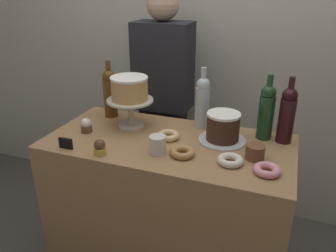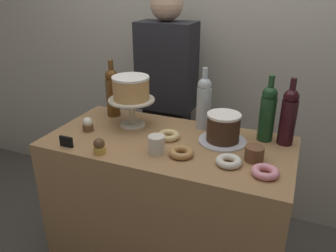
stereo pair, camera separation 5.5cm
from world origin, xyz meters
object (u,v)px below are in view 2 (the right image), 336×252
Objects in this scene: cookie_stack at (254,154)px; barista_figure at (167,108)px; chocolate_round_cake at (223,127)px; price_sign_chalkboard at (66,142)px; cupcake_vanilla at (88,125)px; cupcake_chocolate at (99,146)px; cake_stand_pedestal at (132,108)px; donut_pink at (265,172)px; coffee_cup_ceramic at (157,145)px; white_layer_cake at (131,88)px; donut_sugar at (229,161)px; wine_bottle_dark_red at (288,116)px; wine_bottle_amber at (112,92)px; wine_bottle_green at (268,112)px; donut_glazed at (169,136)px; wine_bottle_clear at (204,102)px; donut_maple at (181,153)px.

barista_figure is (-0.67, 0.61, -0.09)m from cookie_stack.
price_sign_chalkboard is at bearing -153.55° from chocolate_round_cake.
cupcake_chocolate is (0.20, -0.19, 0.00)m from cupcake_vanilla.
donut_pink is at bearing -18.22° from cake_stand_pedestal.
coffee_cup_ceramic is at bearing 179.26° from donut_pink.
cupcake_vanilla is at bearing -141.25° from white_layer_cake.
cookie_stack is (0.09, 0.08, 0.02)m from donut_sugar.
wine_bottle_dark_red is at bearing 14.02° from cupcake_vanilla.
chocolate_round_cake is 0.50× the size of wine_bottle_amber.
coffee_cup_ceramic reaches higher than donut_pink.
cake_stand_pedestal is 0.75× the size of wine_bottle_green.
cupcake_chocolate is 0.35m from donut_glazed.
wine_bottle_dark_red is at bearing 64.12° from cookie_stack.
cupcake_chocolate is at bearing -157.03° from coffee_cup_ceramic.
wine_bottle_dark_red is at bearing -4.17° from wine_bottle_clear.
donut_pink is (0.72, 0.10, -0.02)m from cupcake_chocolate.
wine_bottle_green is at bearing 0.31° from wine_bottle_amber.
chocolate_round_cake is 0.23m from donut_sugar.
wine_bottle_clear is 2.91× the size of donut_sugar.
price_sign_chalkboard reaches higher than donut_pink.
wine_bottle_clear reaches higher than donut_maple.
wine_bottle_green is 0.47m from donut_maple.
wine_bottle_clear reaches higher than cupcake_chocolate.
wine_bottle_amber reaches higher than cake_stand_pedestal.
donut_sugar is at bearing -108.83° from wine_bottle_green.
wine_bottle_clear is (0.36, 0.12, -0.07)m from white_layer_cake.
donut_maple is at bearing -7.23° from cupcake_vanilla.
donut_glazed is 0.49m from price_sign_chalkboard.
cupcake_vanilla is at bearing 168.66° from coffee_cup_ceramic.
cupcake_chocolate reaches higher than cookie_stack.
cake_stand_pedestal is at bearing 136.84° from coffee_cup_ceramic.
cupcake_vanilla is 0.66× the size of donut_pink.
wine_bottle_dark_red is 0.28m from cookie_stack.
wine_bottle_dark_red is at bearing 19.80° from chocolate_round_cake.
wine_bottle_green is 3.83× the size of coffee_cup_ceramic.
price_sign_chalkboard reaches higher than donut_sugar.
chocolate_round_cake is at bearing 42.38° from coffee_cup_ceramic.
chocolate_round_cake is 0.75m from price_sign_chalkboard.
cake_stand_pedestal is at bearing -173.19° from wine_bottle_dark_red.
barista_figure is at bearing 129.95° from donut_sugar.
cupcake_vanilla is 0.88× the size of cookie_stack.
cupcake_vanilla is at bearing 174.18° from donut_pink.
wine_bottle_dark_red reaches higher than cake_stand_pedestal.
wine_bottle_clear is 0.42m from wine_bottle_dark_red.
wine_bottle_dark_red is 0.54m from donut_maple.
cookie_stack is at bearing -42.22° from barista_figure.
chocolate_round_cake is at bearing 143.75° from cookie_stack.
wine_bottle_dark_red is 2.91× the size of donut_glazed.
wine_bottle_amber is (-0.96, 0.00, 0.00)m from wine_bottle_dark_red.
white_layer_cake is at bearing 168.74° from cookie_stack.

